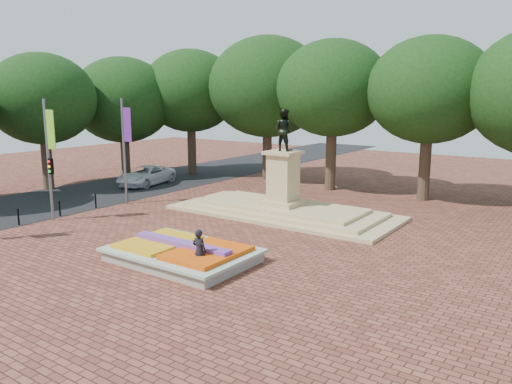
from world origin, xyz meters
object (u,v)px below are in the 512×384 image
Objects in this scene: monument at (283,200)px; pedestrian at (199,251)px; flower_bed at (183,253)px; van at (146,176)px.

monument reaches higher than pedestrian.
flower_bed is 3.45× the size of pedestrian.
van is at bearing 141.69° from flower_bed.
monument is 14.62m from van.
monument is 7.67× the size of pedestrian.
flower_bed is at bearing -48.54° from van.
van is 21.32m from pedestrian.
pedestrian is (1.54, -0.62, 0.54)m from flower_bed.
flower_bed is 19.73m from van.
van is (-14.45, 2.23, -0.12)m from monument.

